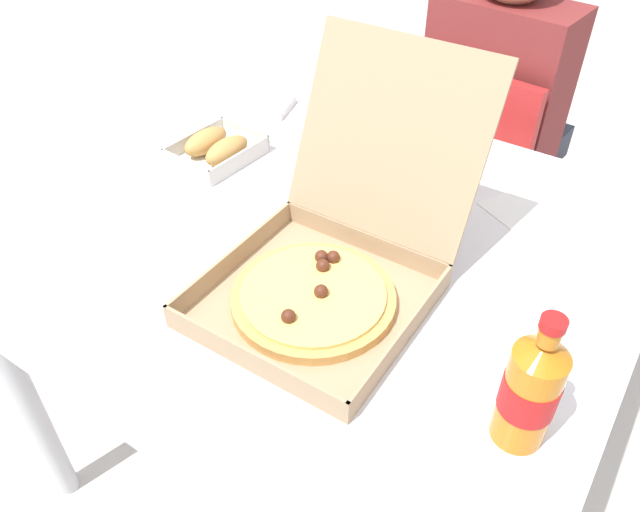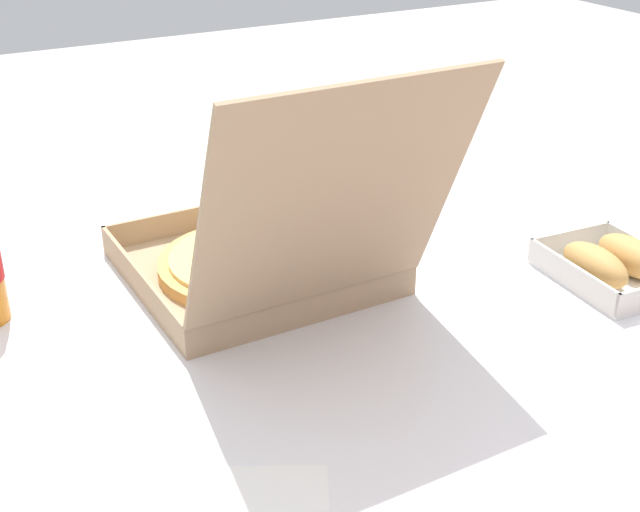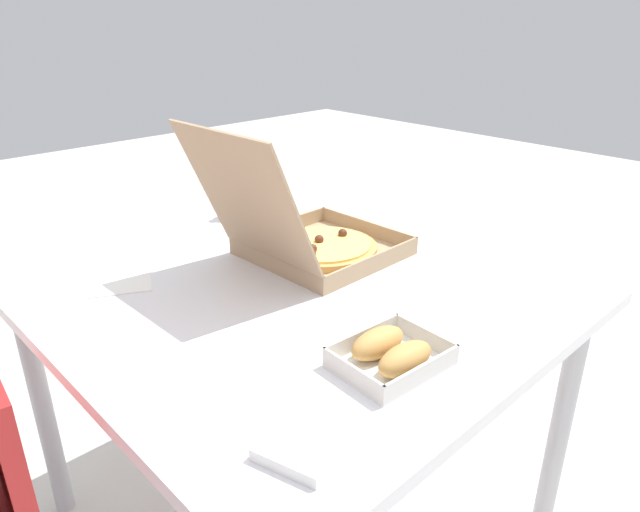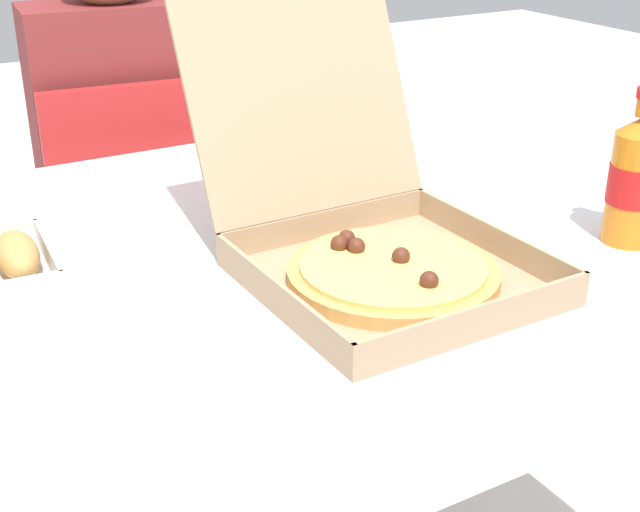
% 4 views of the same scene
% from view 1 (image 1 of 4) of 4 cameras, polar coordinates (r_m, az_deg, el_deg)
% --- Properties ---
extents(ground_plane, '(10.00, 10.00, 0.00)m').
position_cam_1_polar(ground_plane, '(1.74, 0.74, -17.36)').
color(ground_plane, beige).
extents(dining_table, '(1.12, 1.05, 0.73)m').
position_cam_1_polar(dining_table, '(1.24, 1.00, -0.84)').
color(dining_table, white).
rests_on(dining_table, ground_plane).
extents(chair, '(0.44, 0.44, 0.83)m').
position_cam_1_polar(chair, '(1.90, 14.32, 7.47)').
color(chair, red).
rests_on(chair, ground_plane).
extents(diner_person, '(0.38, 0.43, 1.15)m').
position_cam_1_polar(diner_person, '(1.85, 16.26, 13.57)').
color(diner_person, '#333847').
rests_on(diner_person, ground_plane).
extents(pizza_box_open, '(0.35, 0.49, 0.36)m').
position_cam_1_polar(pizza_box_open, '(1.04, 0.84, -0.86)').
color(pizza_box_open, tan).
rests_on(pizza_box_open, dining_table).
extents(bread_side_box, '(0.16, 0.20, 0.06)m').
position_cam_1_polar(bread_side_box, '(1.43, -9.50, 9.77)').
color(bread_side_box, white).
rests_on(bread_side_box, dining_table).
extents(cola_bottle, '(0.07, 0.07, 0.22)m').
position_cam_1_polar(cola_bottle, '(0.85, 18.76, -11.60)').
color(cola_bottle, orange).
rests_on(cola_bottle, dining_table).
extents(paper_menu, '(0.26, 0.23, 0.00)m').
position_cam_1_polar(paper_menu, '(1.30, 19.66, 3.15)').
color(paper_menu, white).
rests_on(paper_menu, dining_table).
extents(napkin_pile, '(0.14, 0.14, 0.02)m').
position_cam_1_polar(napkin_pile, '(1.63, -4.73, 13.66)').
color(napkin_pile, white).
rests_on(napkin_pile, dining_table).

